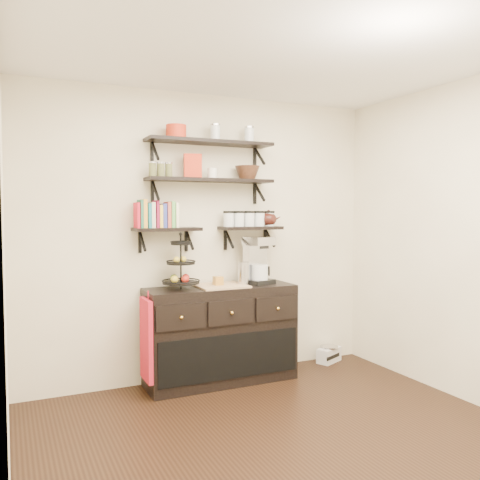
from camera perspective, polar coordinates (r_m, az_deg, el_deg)
name	(u,v)px	position (r m, az deg, el deg)	size (l,w,h in m)	color
floor	(301,453)	(3.66, 6.89, -22.65)	(3.50, 3.50, 0.00)	black
ceiling	(304,37)	(3.47, 7.22, 21.72)	(3.50, 3.50, 0.02)	white
back_wall	(205,237)	(4.87, -3.90, 0.34)	(3.50, 0.02, 2.70)	white
left_wall	(5,261)	(2.81, -24.92, -2.15)	(0.02, 3.50, 2.70)	white
shelf_top	(210,143)	(4.79, -3.37, 10.86)	(1.20, 0.27, 0.23)	black
shelf_mid	(210,181)	(4.75, -3.35, 6.67)	(1.20, 0.27, 0.23)	black
shelf_low_left	(167,230)	(4.62, -8.24, 1.11)	(0.60, 0.25, 0.23)	black
shelf_low_right	(250,229)	(4.93, 1.15, 1.28)	(0.60, 0.25, 0.23)	black
cookbooks	(159,215)	(4.60, -9.04, 2.81)	(0.40, 0.15, 0.26)	red
glass_canisters	(249,220)	(4.92, 1.06, 2.29)	(0.54, 0.10, 0.13)	silver
sideboard	(221,334)	(4.81, -2.17, -10.52)	(1.40, 0.50, 0.92)	black
fruit_stand	(181,271)	(4.57, -6.63, -3.43)	(0.33, 0.33, 0.48)	black
candle	(218,281)	(4.71, -2.48, -4.59)	(0.08, 0.08, 0.08)	#AA7427
coffee_maker	(257,261)	(4.89, 1.96, -2.41)	(0.30, 0.30, 0.45)	black
thermal_carafe	(244,274)	(4.78, 0.45, -3.80)	(0.11, 0.11, 0.22)	silver
apron	(146,340)	(4.48, -10.47, -10.97)	(0.04, 0.30, 0.70)	#A8122C
radio	(329,354)	(5.59, 9.96, -12.50)	(0.32, 0.26, 0.17)	silver
recipe_box	(193,166)	(4.70, -5.34, 8.27)	(0.16, 0.06, 0.22)	red
walnut_bowl	(247,173)	(4.91, 0.83, 7.55)	(0.24, 0.24, 0.13)	black
ramekins	(212,173)	(4.76, -3.14, 7.47)	(0.09, 0.09, 0.10)	white
teapot	(269,218)	(5.02, 3.22, 2.48)	(0.21, 0.16, 0.16)	#33130F
red_pot	(176,132)	(4.69, -7.18, 11.97)	(0.18, 0.18, 0.12)	red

